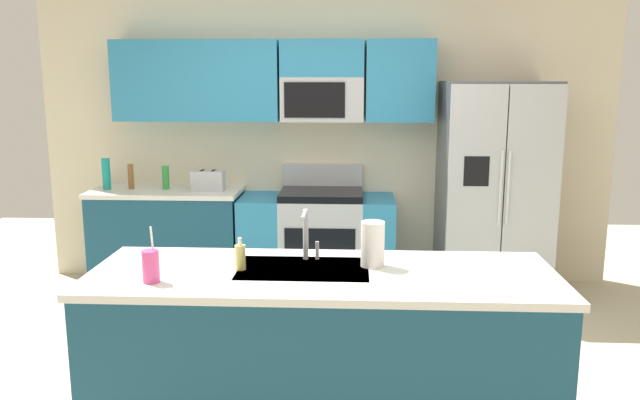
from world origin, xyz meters
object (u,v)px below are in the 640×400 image
toaster (208,181)px  drink_cup_pink (151,266)px  sink_faucet (307,231)px  range_oven (317,241)px  refrigerator (493,191)px  soap_dispenser (240,257)px  bottle_teal (106,174)px  pepper_mill (131,177)px  paper_towel_roll (373,244)px  bottle_green (166,178)px

toaster → drink_cup_pink: (0.29, -2.51, -0.01)m
sink_faucet → range_oven: bearing=91.7°
refrigerator → sink_faucet: (-1.45, -2.09, 0.14)m
soap_dispenser → bottle_teal: bearing=124.8°
sink_faucet → refrigerator: bearing=55.1°
sink_faucet → soap_dispenser: bearing=-151.7°
toaster → bottle_teal: bottle_teal is taller
toaster → pepper_mill: bearing=176.0°
range_oven → sink_faucet: sink_faucet is taller
paper_towel_roll → drink_cup_pink: bearing=-163.5°
paper_towel_roll → range_oven: bearing=100.5°
sink_faucet → bottle_green: bearing=123.1°
refrigerator → drink_cup_pink: refrigerator is taller
refrigerator → bottle_teal: 3.39m
sink_faucet → soap_dispenser: 0.39m
pepper_mill → bottle_green: (0.31, 0.01, -0.01)m
toaster → drink_cup_pink: drink_cup_pink is taller
toaster → bottle_green: 0.40m
paper_towel_roll → refrigerator: bearing=63.1°
soap_dispenser → toaster: bearing=106.7°
range_oven → bottle_teal: (-1.87, -0.03, 0.60)m
range_oven → paper_towel_roll: 2.35m
bottle_teal → soap_dispenser: (1.60, -2.31, -0.07)m
refrigerator → bottle_teal: (-3.39, 0.04, 0.11)m
sink_faucet → drink_cup_pink: size_ratio=1.01×
range_oven → paper_towel_roll: paper_towel_roll is taller
range_oven → soap_dispenser: (-0.27, -2.34, 0.53)m
pepper_mill → drink_cup_pink: size_ratio=0.80×
bottle_teal → bottle_green: 0.52m
bottle_green → drink_cup_pink: (0.69, -2.57, -0.02)m
soap_dispenser → paper_towel_roll: size_ratio=0.71×
toaster → paper_towel_roll: (1.37, -2.19, 0.03)m
range_oven → refrigerator: 1.59m
toaster → soap_dispenser: bearing=-73.3°
refrigerator → bottle_teal: size_ratio=6.64×
range_oven → pepper_mill: 1.76m
toaster → bottle_green: bottle_green is taller
pepper_mill → paper_towel_roll: 3.06m
pepper_mill → soap_dispenser: pepper_mill is taller
range_oven → refrigerator: refrigerator is taller
range_oven → sink_faucet: 2.25m
pepper_mill → sink_faucet: size_ratio=0.79×
refrigerator → bottle_green: bearing=178.4°
soap_dispenser → paper_towel_roll: bearing=7.9°
pepper_mill → range_oven: bearing=0.1°
range_oven → pepper_mill: pepper_mill is taller
paper_towel_roll → pepper_mill: bearing=132.8°
toaster → pepper_mill: pepper_mill is taller
range_oven → bottle_green: (-1.35, 0.01, 0.56)m
refrigerator → bottle_green: (-2.87, 0.08, 0.08)m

